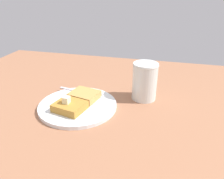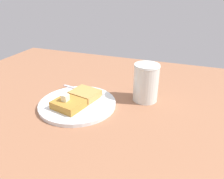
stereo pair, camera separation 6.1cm
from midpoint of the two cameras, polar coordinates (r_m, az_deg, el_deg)
The scene contains 7 objects.
table_surface at distance 59.70cm, azimuth -11.98°, elevation -10.30°, with size 119.18×119.18×2.32cm, color #9A6547.
plate at distance 66.87cm, azimuth -11.51°, elevation -4.15°, with size 23.29×23.29×1.12cm.
toast_slice_left at distance 63.60cm, azimuth -13.68°, elevation -4.39°, with size 7.08×8.28×2.24cm, color #B37E31.
toast_slice_middle at distance 68.69cm, azimuth -9.73°, elevation -1.60°, with size 7.08×8.28×2.24cm, color tan.
butter_pat_primary at distance 62.86cm, azimuth -14.57°, elevation -2.70°, with size 1.94×1.74×1.94cm, color #F4EEC3.
fork at distance 72.94cm, azimuth -9.90°, elevation -0.73°, with size 4.03×16.02×0.36cm.
syrup_jar at distance 69.01cm, azimuth 6.04°, elevation 1.63°, with size 7.94×7.94×11.87cm.
Camera 1 is at (-43.40, -20.53, 35.91)cm, focal length 35.00 mm.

